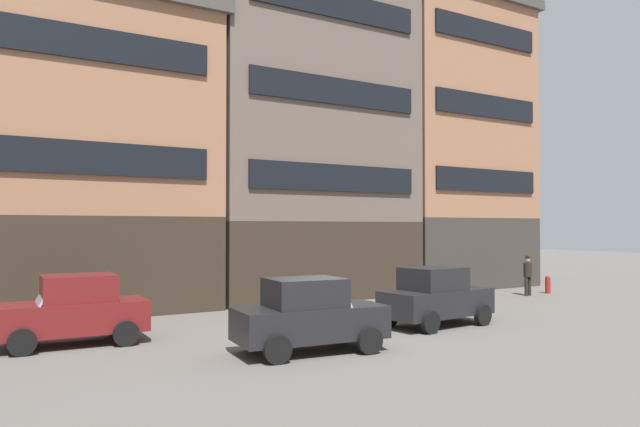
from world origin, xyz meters
name	(u,v)px	position (x,y,z in m)	size (l,w,h in m)	color
ground_plane	(325,344)	(0.00, 0.00, 0.00)	(120.00, 120.00, 0.00)	#605B56
building_center_left	(72,153)	(-4.84, 9.98, 5.80)	(10.32, 6.22, 11.52)	#33281E
building_center_right	(302,134)	(4.91, 9.98, 7.34)	(9.87, 6.22, 14.59)	#33281E
building_far_right	(446,143)	(13.68, 9.98, 7.55)	(8.37, 6.22, 15.01)	#38332D
sedan_dark	(309,315)	(-0.89, -0.68, 0.91)	(3.84, 2.14, 1.83)	black
sedan_light	(436,297)	(4.43, 0.61, 0.91)	(3.84, 2.16, 1.83)	black
sedan_parked_curb	(74,310)	(-5.72, 3.27, 0.91)	(3.76, 1.97, 1.83)	maroon
pedestrian_officer	(528,274)	(13.45, 4.52, 0.98)	(0.48, 0.48, 1.79)	black
fire_hydrant_curbside	(548,284)	(15.00, 4.66, 0.43)	(0.24, 0.24, 0.83)	maroon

